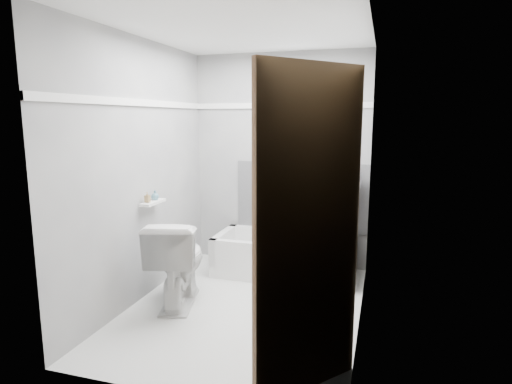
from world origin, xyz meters
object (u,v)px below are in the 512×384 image
at_px(toilet, 178,261).
at_px(soap_bottle_b, 155,195).
at_px(bathtub, 285,255).
at_px(door, 347,254).
at_px(office_chair, 321,219).
at_px(soap_bottle_a, 147,197).

bearing_deg(toilet, soap_bottle_b, -46.00).
distance_m(bathtub, door, 2.49).
distance_m(door, soap_bottle_b, 2.38).
xyz_separation_m(toilet, door, (1.60, -1.21, 0.60)).
bearing_deg(bathtub, soap_bottle_b, -143.83).
distance_m(toilet, door, 2.10).
bearing_deg(bathtub, door, -69.48).
relative_size(bathtub, office_chair, 1.48).
xyz_separation_m(bathtub, door, (0.83, -2.21, 0.79)).
distance_m(office_chair, door, 2.34).
bearing_deg(bathtub, toilet, -127.78).
distance_m(office_chair, soap_bottle_a, 1.80).
bearing_deg(toilet, bathtub, -142.01).
bearing_deg(bathtub, office_chair, 7.64).
distance_m(office_chair, soap_bottle_b, 1.73).
height_order(door, soap_bottle_a, door).
bearing_deg(soap_bottle_b, door, -36.31).
height_order(bathtub, soap_bottle_b, soap_bottle_b).
xyz_separation_m(office_chair, soap_bottle_b, (-1.47, -0.85, 0.33)).
distance_m(toilet, soap_bottle_b, 0.68).
xyz_separation_m(door, soap_bottle_b, (-1.92, 1.41, -0.04)).
relative_size(toilet, soap_bottle_a, 8.44).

